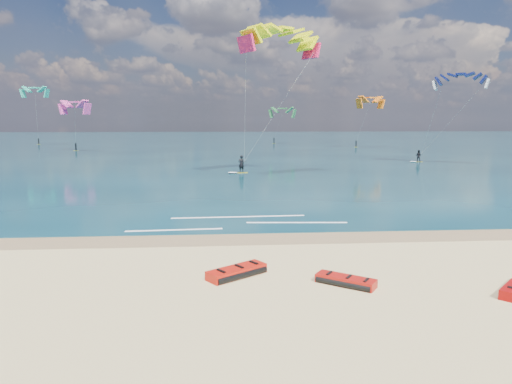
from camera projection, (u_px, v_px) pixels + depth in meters
ground at (222, 166)px, 59.10m from camera, size 320.00×320.00×0.00m
wet_sand_strip at (220, 239)px, 22.65m from camera, size 320.00×2.40×0.01m
sea at (222, 142)px, 122.14m from camera, size 320.00×200.00×0.04m
packed_kite_left at (237, 276)px, 17.35m from camera, size 2.76×2.43×0.41m
packed_kite_mid at (346, 285)px, 16.45m from camera, size 2.45×2.15×0.36m
kitesurfer_main at (261, 94)px, 47.03m from camera, size 11.22×8.14×16.32m
kitesurfer_far at (440, 114)px, 60.14m from camera, size 8.15×8.35×12.83m
shoreline_foam at (240, 222)px, 26.38m from camera, size 12.33×3.63×0.01m
distant_kites at (181, 123)px, 97.54m from camera, size 78.82×27.42×13.02m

